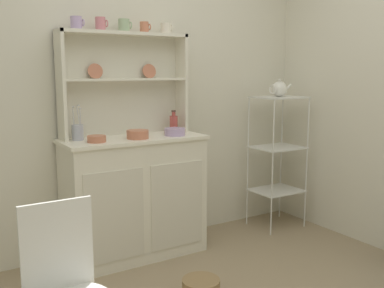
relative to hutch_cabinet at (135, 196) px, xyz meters
name	(u,v)px	position (x,y,z in m)	size (l,w,h in m)	color
wall_back	(129,89)	(0.09, 0.26, 0.78)	(3.84, 0.05, 2.50)	silver
hutch_cabinet	(135,196)	(0.00, 0.00, 0.00)	(1.05, 0.45, 0.91)	silver
hutch_shelf_unit	(123,76)	(0.00, 0.16, 0.88)	(0.98, 0.18, 0.76)	silver
bakers_rack	(278,145)	(1.35, -0.07, 0.27)	(0.42, 0.34, 1.17)	silver
wire_chair	(64,283)	(-0.87, -1.20, 0.05)	(0.36, 0.36, 0.85)	white
cup_lilac_0	(76,23)	(-0.35, 0.12, 1.24)	(0.09, 0.08, 0.09)	#B79ECC
cup_rose_1	(101,24)	(-0.18, 0.12, 1.25)	(0.08, 0.07, 0.09)	#D17A84
cup_sage_2	(124,25)	(0.00, 0.12, 1.25)	(0.10, 0.08, 0.09)	#9EB78E
cup_terracotta_3	(144,27)	(0.16, 0.12, 1.24)	(0.08, 0.07, 0.08)	#C67556
cup_cream_4	(166,29)	(0.35, 0.12, 1.24)	(0.09, 0.08, 0.08)	silver
bowl_mixing_large	(97,139)	(-0.31, -0.07, 0.46)	(0.13, 0.13, 0.05)	#C67556
bowl_floral_medium	(138,134)	(0.00, -0.07, 0.47)	(0.16, 0.16, 0.06)	#C67556
bowl_cream_small	(175,132)	(0.31, -0.07, 0.47)	(0.16, 0.16, 0.05)	#B79ECC
jam_bottle	(174,123)	(0.39, 0.09, 0.51)	(0.06, 0.06, 0.17)	#B74C47
utensil_jar	(78,132)	(-0.39, 0.08, 0.50)	(0.08, 0.08, 0.25)	#B2B7C6
porcelain_teapot	(279,89)	(1.35, -0.07, 0.77)	(0.22, 0.13, 0.15)	white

